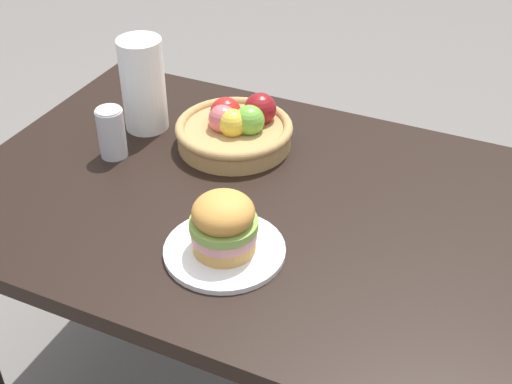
{
  "coord_description": "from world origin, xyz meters",
  "views": [
    {
      "loc": [
        0.48,
        -1.11,
        1.65
      ],
      "look_at": [
        -0.0,
        -0.06,
        0.81
      ],
      "focal_mm": 47.89,
      "sensor_mm": 36.0,
      "label": 1
    }
  ],
  "objects_px": {
    "paper_towel_roll": "(143,85)",
    "plate": "(225,250)",
    "soda_can": "(112,133)",
    "fruit_basket": "(236,129)",
    "sandwich": "(224,224)"
  },
  "relations": [
    {
      "from": "paper_towel_roll",
      "to": "plate",
      "type": "bearing_deg",
      "value": -41.69
    },
    {
      "from": "plate",
      "to": "soda_can",
      "type": "bearing_deg",
      "value": 152.48
    },
    {
      "from": "plate",
      "to": "fruit_basket",
      "type": "xyz_separation_m",
      "value": [
        -0.16,
        0.38,
        0.04
      ]
    },
    {
      "from": "soda_can",
      "to": "paper_towel_roll",
      "type": "distance_m",
      "value": 0.16
    },
    {
      "from": "soda_can",
      "to": "paper_towel_roll",
      "type": "height_order",
      "value": "paper_towel_roll"
    },
    {
      "from": "soda_can",
      "to": "fruit_basket",
      "type": "xyz_separation_m",
      "value": [
        0.25,
        0.17,
        -0.02
      ]
    },
    {
      "from": "plate",
      "to": "soda_can",
      "type": "xyz_separation_m",
      "value": [
        -0.41,
        0.21,
        0.06
      ]
    },
    {
      "from": "soda_can",
      "to": "fruit_basket",
      "type": "distance_m",
      "value": 0.3
    },
    {
      "from": "sandwich",
      "to": "soda_can",
      "type": "distance_m",
      "value": 0.46
    },
    {
      "from": "plate",
      "to": "fruit_basket",
      "type": "height_order",
      "value": "fruit_basket"
    },
    {
      "from": "plate",
      "to": "paper_towel_roll",
      "type": "bearing_deg",
      "value": 138.31
    },
    {
      "from": "soda_can",
      "to": "fruit_basket",
      "type": "bearing_deg",
      "value": 33.98
    },
    {
      "from": "paper_towel_roll",
      "to": "sandwich",
      "type": "bearing_deg",
      "value": -41.69
    },
    {
      "from": "soda_can",
      "to": "fruit_basket",
      "type": "height_order",
      "value": "soda_can"
    },
    {
      "from": "sandwich",
      "to": "paper_towel_roll",
      "type": "height_order",
      "value": "paper_towel_roll"
    }
  ]
}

